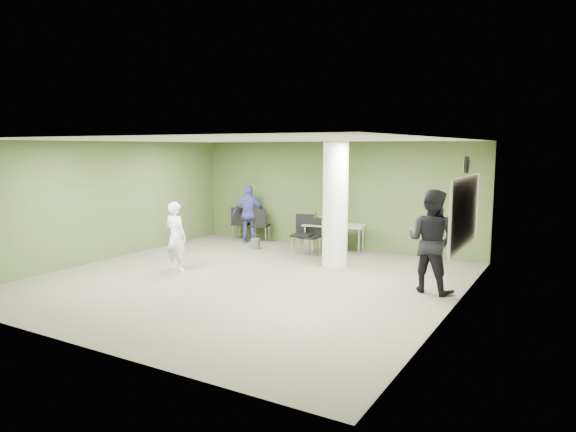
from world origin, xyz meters
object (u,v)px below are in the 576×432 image
Objects in this scene: folding_table at (334,226)px; chair_back_left at (241,221)px; man_black at (431,241)px; woman_white at (176,236)px; man_blue at (249,214)px.

folding_table reaches higher than chair_back_left.
man_black reaches higher than folding_table.
man_blue is (-0.46, 3.50, 0.06)m from woman_white.
woman_white reaches higher than folding_table.
woman_white is 0.78× the size of man_black.
man_black is at bearing 128.41° from man_blue.
man_black reaches higher than woman_white.
folding_table is 4.05m from woman_white.
folding_table is 0.85× the size of man_black.
chair_back_left is 0.64× the size of woman_white.
man_blue reaches higher than woman_white.
chair_back_left is at bearing -11.98° from man_black.
folding_table is at bearing -26.43° from man_black.
woman_white is 5.33m from man_black.
man_blue is (-5.67, 2.39, -0.15)m from man_black.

